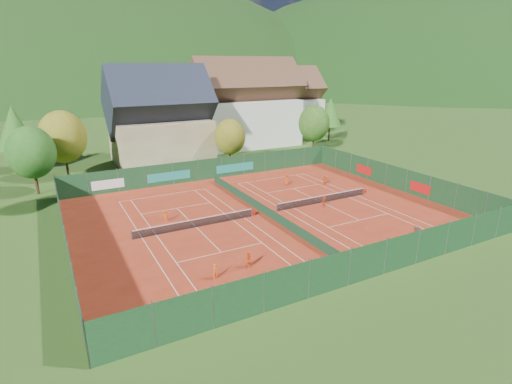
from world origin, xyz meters
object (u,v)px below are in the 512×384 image
object	(u,v)px
player_right_far_b	(325,180)
ball_hopper	(417,229)
player_left_mid	(249,260)
player_left_far	(165,216)
hotel_block_b	(284,105)
hotel_block_a	(246,108)
player_left_near	(215,272)
chalet	(160,122)
player_right_far_a	(287,180)
player_right_near	(324,202)

from	to	relation	value
player_right_far_b	ball_hopper	bearing A→B (deg)	84.15
player_left_mid	player_left_far	xyz separation A→B (m)	(-3.20, 13.09, -0.06)
hotel_block_b	player_left_far	size ratio (longest dim) A/B	12.59
hotel_block_a	hotel_block_b	distance (m)	16.14
player_right_far_b	player_left_mid	bearing A→B (deg)	40.92
ball_hopper	player_right_far_b	xyz separation A→B (m)	(2.49, 17.76, 0.11)
hotel_block_b	player_left_far	world-z (taller)	hotel_block_b
hotel_block_a	player_left_near	xyz separation A→B (m)	(-26.26, -46.44, -6.73)
hotel_block_a	player_right_far_b	distance (m)	30.95
player_left_far	player_right_far_b	distance (m)	23.43
chalet	player_left_mid	world-z (taller)	chalet
player_left_mid	player_left_near	bearing A→B (deg)	-168.98
hotel_block_b	player_left_far	xyz separation A→B (m)	(-40.35, -41.05, -5.93)
chalet	player_left_far	world-z (taller)	chalet
chalet	hotel_block_b	bearing A→B (deg)	22.99
player_right_far_a	hotel_block_a	bearing A→B (deg)	-133.39
hotel_block_b	player_right_near	xyz separation A→B (m)	(-22.89, -45.34, -5.94)
player_left_mid	player_right_far_a	size ratio (longest dim) A/B	0.95
ball_hopper	chalet	bearing A→B (deg)	107.77
hotel_block_b	player_right_far_b	distance (m)	42.14
player_right_near	player_right_far_a	world-z (taller)	player_right_far_a
player_left_mid	hotel_block_b	bearing A→B (deg)	61.19
player_left_far	player_right_near	xyz separation A→B (m)	(17.46, -4.29, -0.00)
hotel_block_a	ball_hopper	size ratio (longest dim) A/B	27.00
chalet	hotel_block_b	world-z (taller)	chalet
player_right_far_a	ball_hopper	bearing A→B (deg)	68.83
chalet	player_right_near	world-z (taller)	chalet
ball_hopper	player_left_near	world-z (taller)	player_left_near
player_left_far	player_right_far_b	bearing A→B (deg)	-162.48
player_left_mid	player_right_far_a	xyz separation A→B (m)	(15.29, 18.31, 0.04)
player_left_near	player_left_far	size ratio (longest dim) A/B	0.96
ball_hopper	player_left_far	distance (m)	25.45
player_right_far_a	chalet	bearing A→B (deg)	-90.59
chalet	player_left_near	xyz separation A→B (m)	(-7.26, -40.44, -5.97)
ball_hopper	player_left_far	world-z (taller)	player_left_far
chalet	player_right_far_a	distance (m)	25.20
hotel_block_b	player_right_far_b	xyz separation A→B (m)	(-17.11, -38.05, -5.96)
chalet	player_left_near	bearing A→B (deg)	-100.17
ball_hopper	player_left_far	bearing A→B (deg)	144.58
hotel_block_a	player_left_near	size ratio (longest dim) A/B	16.44
hotel_block_b	player_right_far_a	size ratio (longest dim) A/B	10.98
player_left_far	player_left_mid	bearing A→B (deg)	113.87
player_right_far_b	player_left_far	bearing A→B (deg)	9.52
ball_hopper	player_right_far_a	distance (m)	20.10
ball_hopper	player_left_mid	xyz separation A→B (m)	(-17.55, 1.66, 0.19)
ball_hopper	player_left_mid	world-z (taller)	player_left_mid
hotel_block_b	player_right_near	size ratio (longest dim) A/B	12.62
hotel_block_b	player_left_mid	size ratio (longest dim) A/B	11.62
player_right_near	player_left_near	bearing A→B (deg)	169.80
player_left_mid	player_right_far_a	distance (m)	23.85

